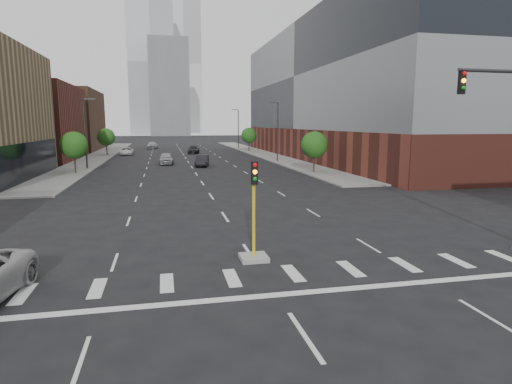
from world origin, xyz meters
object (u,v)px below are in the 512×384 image
object	(u,v)px
car_far_left	(127,151)
car_deep_right	(194,150)
median_traffic_signal	(254,239)
car_near_left	(166,158)
car_mid_right	(202,161)
car_distant	(152,145)

from	to	relation	value
car_far_left	car_deep_right	distance (m)	12.69
median_traffic_signal	car_near_left	xyz separation A→B (m)	(-3.36, 46.16, -0.12)
car_near_left	car_mid_right	bearing A→B (deg)	-39.06
median_traffic_signal	car_distant	distance (m)	85.72
car_deep_right	car_mid_right	bearing A→B (deg)	-83.37
car_near_left	car_mid_right	size ratio (longest dim) A/B	1.06
median_traffic_signal	car_mid_right	distance (m)	41.96
median_traffic_signal	car_near_left	size ratio (longest dim) A/B	0.87
car_far_left	car_mid_right	bearing A→B (deg)	-64.12
car_distant	car_far_left	bearing A→B (deg)	-96.10
car_near_left	car_far_left	bearing A→B (deg)	111.21
car_deep_right	car_near_left	bearing A→B (deg)	-96.40
car_distant	car_deep_right	bearing A→B (deg)	-58.36
median_traffic_signal	car_far_left	xyz separation A→B (m)	(-10.50, 66.60, -0.27)
median_traffic_signal	car_near_left	distance (m)	46.28
median_traffic_signal	car_near_left	world-z (taller)	median_traffic_signal
median_traffic_signal	car_mid_right	world-z (taller)	median_traffic_signal
car_near_left	car_deep_right	world-z (taller)	car_near_left
median_traffic_signal	car_mid_right	xyz separation A→B (m)	(1.50, 41.93, -0.19)
car_mid_right	car_deep_right	size ratio (longest dim) A/B	0.94
car_far_left	car_near_left	bearing A→B (deg)	-70.81
car_mid_right	car_far_left	size ratio (longest dim) A/B	0.93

